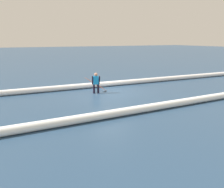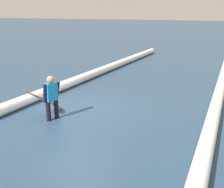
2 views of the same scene
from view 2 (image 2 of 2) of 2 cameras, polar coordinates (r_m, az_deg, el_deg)
ground_plane at (r=8.93m, az=-8.14°, el=-3.50°), size 187.09×187.09×0.00m
surfer at (r=8.08m, az=-12.90°, el=-0.38°), size 0.49×0.34×1.36m
surfboard at (r=8.48m, az=-14.31°, el=-1.28°), size 1.59×0.50×1.07m
wave_crest_foreground at (r=11.18m, az=-10.78°, el=1.67°), size 23.07×1.88×0.38m
wave_crest_midground at (r=9.42m, az=21.49°, el=-2.25°), size 21.90×0.91×0.38m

